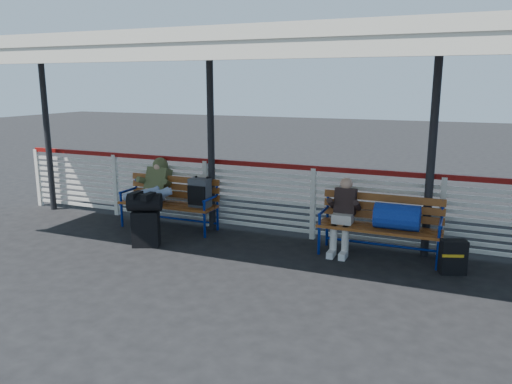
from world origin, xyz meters
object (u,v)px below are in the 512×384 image
at_px(bench_right, 390,218).
at_px(companion_person, 343,215).
at_px(suitcase_side, 453,257).
at_px(traveler_man, 151,192).
at_px(luggage_stack, 145,218).
at_px(bench_left, 181,196).

bearing_deg(bench_right, companion_person, 179.95).
height_order(companion_person, suitcase_side, companion_person).
relative_size(traveler_man, companion_person, 1.43).
relative_size(luggage_stack, bench_right, 0.48).
bearing_deg(suitcase_side, companion_person, 148.93).
bearing_deg(bench_right, suitcase_side, -18.16).
xyz_separation_m(luggage_stack, suitcase_side, (4.55, 0.64, -0.23)).
height_order(bench_left, suitcase_side, bench_left).
distance_m(bench_left, bench_right, 3.61).
bearing_deg(traveler_man, companion_person, 4.40).
bearing_deg(luggage_stack, companion_person, -5.71).
distance_m(bench_left, companion_person, 2.92).
height_order(bench_right, suitcase_side, bench_right).
bearing_deg(bench_left, suitcase_side, -4.88).
xyz_separation_m(bench_left, suitcase_side, (4.52, -0.39, -0.37)).
distance_m(bench_left, suitcase_side, 4.55).
distance_m(luggage_stack, bench_left, 1.04).
bearing_deg(bench_right, luggage_stack, -165.54).
distance_m(luggage_stack, bench_right, 3.76).
bearing_deg(companion_person, bench_left, 178.28).
xyz_separation_m(bench_left, traveler_man, (-0.38, -0.34, 0.11)).
relative_size(luggage_stack, suitcase_side, 1.82).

